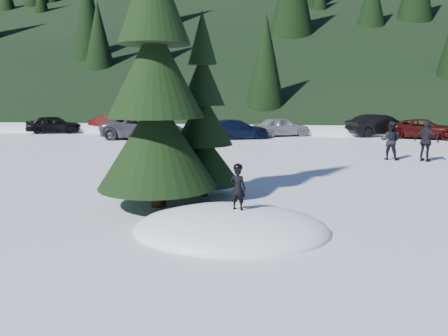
# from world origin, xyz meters

# --- Properties ---
(ground) EXTENTS (200.00, 200.00, 0.00)m
(ground) POSITION_xyz_m (0.00, 0.00, 0.00)
(ground) COLOR white
(ground) RESTS_ON ground
(snow_mound) EXTENTS (4.48, 3.52, 0.96)m
(snow_mound) POSITION_xyz_m (0.00, 0.00, 0.00)
(snow_mound) COLOR white
(snow_mound) RESTS_ON ground
(forest_hillside) EXTENTS (200.00, 60.00, 25.00)m
(forest_hillside) POSITION_xyz_m (0.00, 54.00, 12.50)
(forest_hillside) COLOR black
(forest_hillside) RESTS_ON ground
(spruce_tall) EXTENTS (3.20, 3.20, 8.60)m
(spruce_tall) POSITION_xyz_m (-2.20, 1.80, 3.32)
(spruce_tall) COLOR black
(spruce_tall) RESTS_ON ground
(spruce_short) EXTENTS (2.20, 2.20, 5.37)m
(spruce_short) POSITION_xyz_m (-1.20, 3.20, 2.10)
(spruce_short) COLOR black
(spruce_short) RESTS_ON ground
(child_skier) EXTENTS (0.41, 0.33, 0.98)m
(child_skier) POSITION_xyz_m (0.15, 0.02, 0.97)
(child_skier) COLOR black
(child_skier) RESTS_ON snow_mound
(adult_0) EXTENTS (1.05, 0.95, 1.76)m
(adult_0) POSITION_xyz_m (6.08, 11.30, 0.88)
(adult_0) COLOR black
(adult_0) RESTS_ON ground
(adult_1) EXTENTS (1.10, 1.05, 1.84)m
(adult_1) POSITION_xyz_m (7.54, 10.95, 0.92)
(adult_1) COLOR black
(adult_1) RESTS_ON ground
(car_0) EXTENTS (4.17, 2.44, 1.33)m
(car_0) POSITION_xyz_m (-15.96, 21.74, 0.67)
(car_0) COLOR black
(car_0) RESTS_ON ground
(car_1) EXTENTS (4.34, 2.83, 1.35)m
(car_1) POSITION_xyz_m (-11.46, 22.36, 0.68)
(car_1) COLOR #3E0F0B
(car_1) RESTS_ON ground
(car_2) EXTENTS (5.89, 3.46, 1.54)m
(car_2) POSITION_xyz_m (-8.05, 18.77, 0.77)
(car_2) COLOR #4C4D54
(car_2) RESTS_ON ground
(car_3) EXTENTS (4.77, 3.38, 1.28)m
(car_3) POSITION_xyz_m (-1.84, 19.41, 0.64)
(car_3) COLOR black
(car_3) RESTS_ON ground
(car_4) EXTENTS (4.24, 3.03, 1.34)m
(car_4) POSITION_xyz_m (1.12, 21.61, 0.67)
(car_4) COLOR gray
(car_4) RESTS_ON ground
(car_5) EXTENTS (4.89, 3.31, 1.52)m
(car_5) POSITION_xyz_m (8.00, 22.49, 0.76)
(car_5) COLOR black
(car_5) RESTS_ON ground
(car_6) EXTENTS (5.06, 3.41, 1.29)m
(car_6) POSITION_xyz_m (10.63, 21.21, 0.64)
(car_6) COLOR #380C0A
(car_6) RESTS_ON ground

